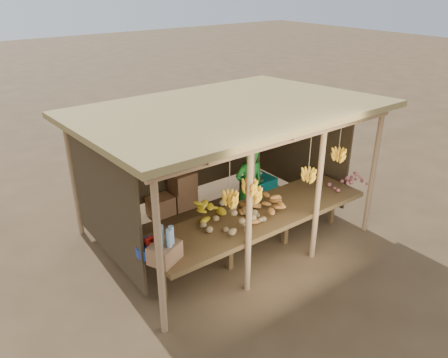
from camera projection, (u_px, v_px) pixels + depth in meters
ground at (224, 231)px, 7.96m from camera, size 60.00×60.00×0.00m
stall_structure at (225, 132)px, 7.13m from camera, size 4.70×3.50×2.43m
counter at (260, 217)px, 6.96m from camera, size 3.90×1.05×0.80m
potato_heap at (236, 217)px, 6.48m from camera, size 1.09×0.87×0.36m
sweet_potato_heap at (266, 201)px, 6.95m from camera, size 0.93×0.62×0.35m
onion_heap at (350, 178)px, 7.73m from camera, size 0.82×0.67×0.35m
banana_pile at (206, 208)px, 6.75m from camera, size 0.69×0.48×0.35m
tomato_basin at (151, 247)px, 5.91m from camera, size 0.42×0.42×0.22m
bottle_box at (164, 248)px, 5.71m from camera, size 0.50×0.46×0.51m
vendor at (249, 186)px, 7.90m from camera, size 0.62×0.46×1.54m
tarp_crate at (257, 190)px, 8.82m from camera, size 0.63×0.55×0.74m
carton_stack at (176, 195)px, 8.53m from camera, size 0.99×0.39×0.75m
burlap_sacks at (116, 224)px, 7.78m from camera, size 0.72×0.38×0.51m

